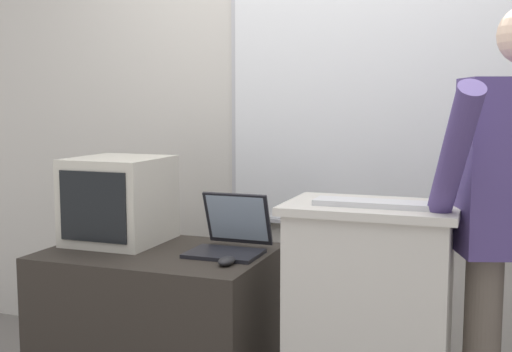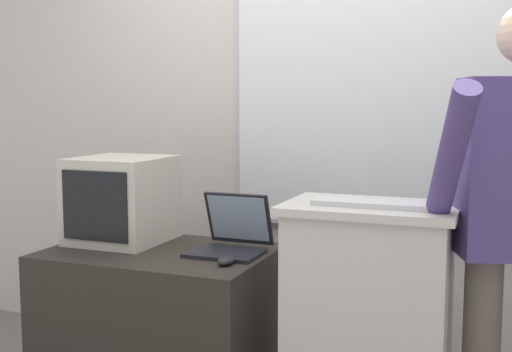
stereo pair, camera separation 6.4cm
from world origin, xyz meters
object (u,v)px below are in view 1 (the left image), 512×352
(laptop, at_px, (231,236))
(crt_monitor, at_px, (119,200))
(side_desk, at_px, (160,330))
(lectern_podium, at_px, (369,331))
(computer_mouse_by_laptop, at_px, (227,261))
(wireless_keyboard, at_px, (373,203))

(laptop, height_order, crt_monitor, crt_monitor)
(side_desk, height_order, crt_monitor, crt_monitor)
(lectern_podium, xyz_separation_m, laptop, (-0.63, 0.16, 0.29))
(lectern_podium, relative_size, side_desk, 1.02)
(side_desk, distance_m, laptop, 0.53)
(laptop, relative_size, computer_mouse_by_laptop, 3.15)
(lectern_podium, height_order, side_desk, lectern_podium)
(wireless_keyboard, xyz_separation_m, crt_monitor, (-1.19, 0.22, -0.08))
(lectern_podium, xyz_separation_m, crt_monitor, (-1.18, 0.17, 0.41))
(lectern_podium, distance_m, computer_mouse_by_laptop, 0.61)
(lectern_podium, distance_m, crt_monitor, 1.26)
(laptop, bearing_deg, lectern_podium, -14.21)
(side_desk, bearing_deg, lectern_podium, -4.28)
(laptop, bearing_deg, crt_monitor, 179.16)
(laptop, distance_m, crt_monitor, 0.57)
(side_desk, distance_m, crt_monitor, 0.61)
(computer_mouse_by_laptop, height_order, crt_monitor, crt_monitor)
(side_desk, height_order, laptop, laptop)
(lectern_podium, xyz_separation_m, computer_mouse_by_laptop, (-0.56, -0.06, 0.24))
(side_desk, bearing_deg, crt_monitor, 158.79)
(wireless_keyboard, bearing_deg, lectern_podium, 103.78)
(wireless_keyboard, bearing_deg, side_desk, 172.56)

